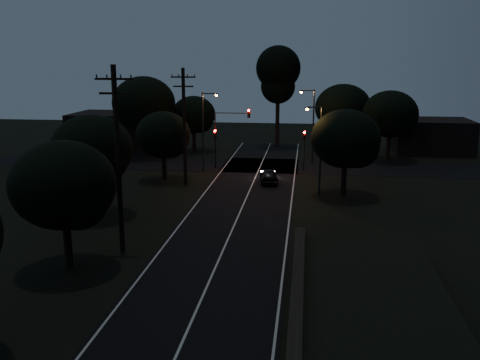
# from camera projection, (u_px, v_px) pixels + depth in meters

# --- Properties ---
(road_surface) EXTENTS (60.00, 70.00, 0.03)m
(road_surface) POSITION_uv_depth(u_px,v_px,m) (250.00, 190.00, 47.05)
(road_surface) COLOR black
(road_surface) RESTS_ON ground
(utility_pole_mid) EXTENTS (2.20, 0.30, 11.00)m
(utility_pole_mid) POSITION_uv_depth(u_px,v_px,m) (118.00, 157.00, 30.91)
(utility_pole_mid) COLOR black
(utility_pole_mid) RESTS_ON ground
(utility_pole_far) EXTENTS (2.20, 0.30, 10.50)m
(utility_pole_far) POSITION_uv_depth(u_px,v_px,m) (184.00, 125.00, 47.40)
(utility_pole_far) COLOR black
(utility_pole_far) RESTS_ON ground
(tree_left_b) EXTENTS (5.62, 5.62, 7.14)m
(tree_left_b) POSITION_uv_depth(u_px,v_px,m) (66.00, 188.00, 28.36)
(tree_left_b) COLOR black
(tree_left_b) RESTS_ON ground
(tree_left_c) EXTENTS (5.88, 5.88, 7.43)m
(tree_left_c) POSITION_uv_depth(u_px,v_px,m) (94.00, 151.00, 38.29)
(tree_left_c) COLOR black
(tree_left_c) RESTS_ON ground
(tree_left_d) EXTENTS (5.12, 5.12, 6.50)m
(tree_left_d) POSITION_uv_depth(u_px,v_px,m) (165.00, 136.00, 49.80)
(tree_left_d) COLOR black
(tree_left_d) RESTS_ON ground
(tree_far_nw) EXTENTS (5.37, 5.37, 6.81)m
(tree_far_nw) POSITION_uv_depth(u_px,v_px,m) (195.00, 116.00, 65.28)
(tree_far_nw) COLOR black
(tree_far_nw) RESTS_ON ground
(tree_far_w) EXTENTS (7.28, 7.28, 9.29)m
(tree_far_w) POSITION_uv_depth(u_px,v_px,m) (146.00, 105.00, 61.61)
(tree_far_w) COLOR black
(tree_far_w) RESTS_ON ground
(tree_far_ne) EXTENTS (6.61, 6.61, 8.36)m
(tree_far_ne) POSITION_uv_depth(u_px,v_px,m) (345.00, 109.00, 62.84)
(tree_far_ne) COLOR black
(tree_far_ne) RESTS_ON ground
(tree_far_e) EXTENTS (6.17, 6.17, 7.82)m
(tree_far_e) POSITION_uv_depth(u_px,v_px,m) (392.00, 115.00, 59.42)
(tree_far_e) COLOR black
(tree_far_e) RESTS_ON ground
(tree_right_a) EXTENTS (5.73, 5.73, 7.29)m
(tree_right_a) POSITION_uv_depth(u_px,v_px,m) (348.00, 140.00, 43.80)
(tree_right_a) COLOR black
(tree_right_a) RESTS_ON ground
(tall_pine) EXTENTS (5.67, 5.67, 12.88)m
(tall_pine) POSITION_uv_depth(u_px,v_px,m) (278.00, 74.00, 67.94)
(tall_pine) COLOR black
(tall_pine) RESTS_ON ground
(building_left) EXTENTS (10.00, 8.00, 4.40)m
(building_left) POSITION_uv_depth(u_px,v_px,m) (114.00, 130.00, 69.18)
(building_left) COLOR black
(building_left) RESTS_ON ground
(building_right) EXTENTS (9.00, 7.00, 4.00)m
(building_right) POSITION_uv_depth(u_px,v_px,m) (432.00, 136.00, 65.33)
(building_right) COLOR black
(building_right) RESTS_ON ground
(signal_left) EXTENTS (0.28, 0.35, 4.10)m
(signal_left) POSITION_uv_depth(u_px,v_px,m) (215.00, 141.00, 55.55)
(signal_left) COLOR black
(signal_left) RESTS_ON ground
(signal_right) EXTENTS (0.28, 0.35, 4.10)m
(signal_right) POSITION_uv_depth(u_px,v_px,m) (304.00, 143.00, 54.43)
(signal_right) COLOR black
(signal_right) RESTS_ON ground
(signal_mast) EXTENTS (3.70, 0.35, 6.25)m
(signal_mast) POSITION_uv_depth(u_px,v_px,m) (231.00, 127.00, 55.01)
(signal_mast) COLOR black
(signal_mast) RESTS_ON ground
(streetlight_a) EXTENTS (1.66, 0.26, 8.00)m
(streetlight_a) POSITION_uv_depth(u_px,v_px,m) (205.00, 126.00, 53.31)
(streetlight_a) COLOR black
(streetlight_a) RESTS_ON ground
(streetlight_b) EXTENTS (1.66, 0.26, 8.00)m
(streetlight_b) POSITION_uv_depth(u_px,v_px,m) (312.00, 121.00, 57.82)
(streetlight_b) COLOR black
(streetlight_b) RESTS_ON ground
(streetlight_c) EXTENTS (1.46, 0.26, 7.50)m
(streetlight_c) POSITION_uv_depth(u_px,v_px,m) (319.00, 144.00, 44.28)
(streetlight_c) COLOR black
(streetlight_c) RESTS_ON ground
(car) EXTENTS (2.07, 4.11, 1.34)m
(car) POSITION_uv_depth(u_px,v_px,m) (269.00, 176.00, 49.48)
(car) COLOR black
(car) RESTS_ON ground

